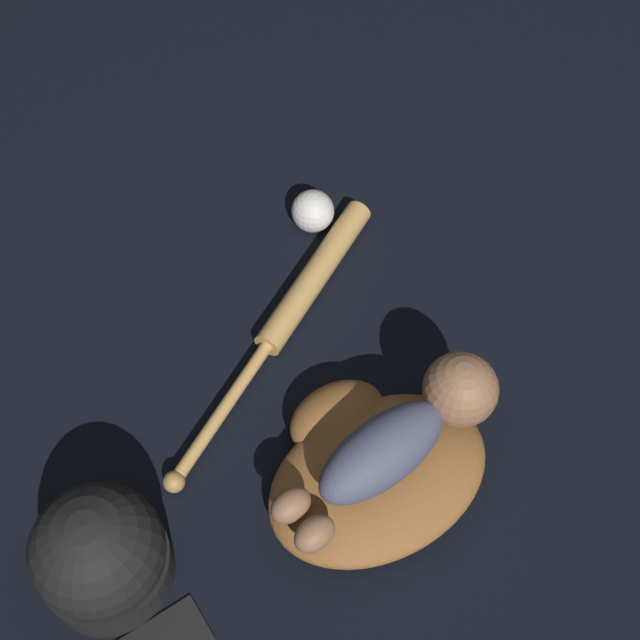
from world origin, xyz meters
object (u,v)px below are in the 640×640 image
Objects in this scene: baseball_cap at (101,555)px; baseball_bat at (298,300)px; baseball_glove at (371,467)px; baseball at (313,211)px; baby_figure at (408,431)px.

baseball_bat is at bearing 23.50° from baseball_cap.
baseball_glove reaches higher than baseball.
baseball_bat is 0.51m from baseball_cap.
baseball_glove is 0.48m from baseball.
baseball is at bearing 63.41° from baseball_glove.
baby_figure is at bearing -110.95° from baseball.
baseball_cap reaches higher than baseball_glove.
baby_figure is (0.04, -0.02, 0.09)m from baseball_glove.
baby_figure is 1.44× the size of baseball_cap.
baseball is 0.67m from baseball_cap.
baby_figure is 0.34m from baseball_bat.
baseball_cap is at bearing -156.50° from baseball_bat.
baseball_glove is 0.98× the size of baby_figure.
baseball_glove is 0.38m from baseball_cap.
baseball is 0.29× the size of baseball_cap.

